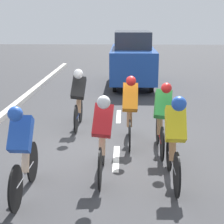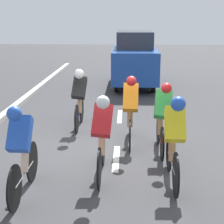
# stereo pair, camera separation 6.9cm
# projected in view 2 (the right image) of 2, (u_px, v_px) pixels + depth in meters

# --- Properties ---
(ground_plane) EXTENTS (60.00, 60.00, 0.00)m
(ground_plane) POSITION_uv_depth(u_px,v_px,m) (117.00, 152.00, 7.76)
(ground_plane) COLOR #38383A
(lane_stripe_mid) EXTENTS (0.12, 1.40, 0.01)m
(lane_stripe_mid) POSITION_uv_depth(u_px,v_px,m) (116.00, 158.00, 7.43)
(lane_stripe_mid) COLOR white
(lane_stripe_mid) RESTS_ON ground
(lane_stripe_far) EXTENTS (0.12, 1.40, 0.01)m
(lane_stripe_far) POSITION_uv_depth(u_px,v_px,m) (120.00, 116.00, 10.53)
(lane_stripe_far) COLOR white
(lane_stripe_far) RESTS_ON ground
(cyclist_orange) EXTENTS (0.34, 1.72, 1.55)m
(cyclist_orange) POSITION_uv_depth(u_px,v_px,m) (130.00, 109.00, 8.06)
(cyclist_orange) COLOR black
(cyclist_orange) RESTS_ON ground
(cyclist_yellow) EXTENTS (0.33, 1.74, 1.56)m
(cyclist_yellow) POSITION_uv_depth(u_px,v_px,m) (174.00, 138.00, 6.08)
(cyclist_yellow) COLOR black
(cyclist_yellow) RESTS_ON ground
(cyclist_black) EXTENTS (0.38, 1.66, 1.53)m
(cyclist_black) POSITION_uv_depth(u_px,v_px,m) (79.00, 97.00, 9.25)
(cyclist_black) COLOR black
(cyclist_black) RESTS_ON ground
(cyclist_red) EXTENTS (0.38, 1.74, 1.52)m
(cyclist_red) POSITION_uv_depth(u_px,v_px,m) (102.00, 134.00, 6.37)
(cyclist_red) COLOR black
(cyclist_red) RESTS_ON ground
(cyclist_green) EXTENTS (0.38, 1.66, 1.51)m
(cyclist_green) POSITION_uv_depth(u_px,v_px,m) (162.00, 116.00, 7.53)
(cyclist_green) COLOR black
(cyclist_green) RESTS_ON ground
(cyclist_blue) EXTENTS (0.33, 1.71, 1.51)m
(cyclist_blue) POSITION_uv_depth(u_px,v_px,m) (21.00, 149.00, 5.68)
(cyclist_blue) COLOR black
(cyclist_blue) RESTS_ON ground
(support_car) EXTENTS (1.70, 4.47, 2.15)m
(support_car) POSITION_uv_depth(u_px,v_px,m) (135.00, 59.00, 15.03)
(support_car) COLOR black
(support_car) RESTS_ON ground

